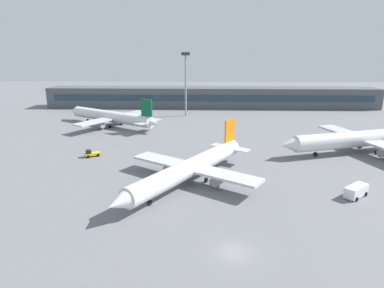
% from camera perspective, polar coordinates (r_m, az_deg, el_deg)
% --- Properties ---
extents(ground_plane, '(400.00, 400.00, 0.00)m').
position_cam_1_polar(ground_plane, '(80.76, 4.76, -2.09)').
color(ground_plane, slate).
extents(terminal_building, '(147.82, 12.13, 9.00)m').
position_cam_1_polar(terminal_building, '(150.31, 3.49, 8.15)').
color(terminal_building, '#4C5156').
rests_on(terminal_building, ground_plane).
extents(airplane_near, '(26.33, 35.79, 10.11)m').
position_cam_1_polar(airplane_near, '(63.35, -0.40, -4.25)').
color(airplane_near, silver).
rests_on(airplane_near, ground_plane).
extents(airplane_mid, '(45.40, 32.36, 11.52)m').
position_cam_1_polar(airplane_mid, '(93.15, 27.59, 0.81)').
color(airplane_mid, silver).
rests_on(airplane_mid, ground_plane).
extents(airplane_far, '(38.02, 27.76, 10.60)m').
position_cam_1_polar(airplane_far, '(115.71, -14.08, 4.69)').
color(airplane_far, silver).
rests_on(airplane_far, ground_plane).
extents(baggage_tug_yellow, '(3.86, 3.16, 1.75)m').
position_cam_1_polar(baggage_tug_yellow, '(83.46, -17.21, -1.60)').
color(baggage_tug_yellow, yellow).
rests_on(baggage_tug_yellow, ground_plane).
extents(service_van_white, '(5.27, 4.87, 2.08)m').
position_cam_1_polar(service_van_white, '(65.17, 26.78, -7.34)').
color(service_van_white, white).
rests_on(service_van_white, ground_plane).
extents(floodlight_tower_west, '(3.20, 0.80, 24.49)m').
position_cam_1_polar(floodlight_tower_west, '(128.60, -1.11, 11.22)').
color(floodlight_tower_west, gray).
rests_on(floodlight_tower_west, ground_plane).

